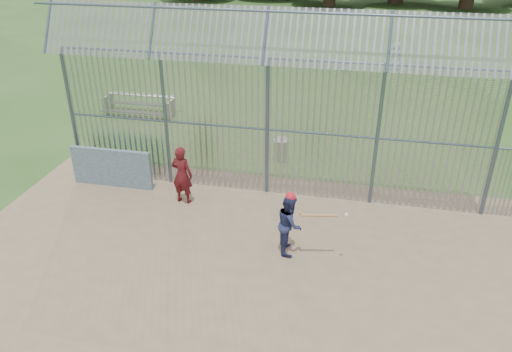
% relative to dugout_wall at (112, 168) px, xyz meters
% --- Properties ---
extents(ground, '(120.00, 120.00, 0.00)m').
position_rel_dugout_wall_xyz_m(ground, '(4.60, -2.90, -0.62)').
color(ground, '#2D511E').
rests_on(ground, ground).
extents(dirt_infield, '(14.00, 10.00, 0.02)m').
position_rel_dugout_wall_xyz_m(dirt_infield, '(4.60, -3.40, -0.61)').
color(dirt_infield, '#756047').
rests_on(dirt_infield, ground).
extents(dugout_wall, '(2.50, 0.12, 1.20)m').
position_rel_dugout_wall_xyz_m(dugout_wall, '(0.00, 0.00, 0.00)').
color(dugout_wall, '#38566B').
rests_on(dugout_wall, dirt_infield).
extents(batter, '(0.69, 0.82, 1.51)m').
position_rel_dugout_wall_xyz_m(batter, '(5.69, -2.16, 0.16)').
color(batter, navy).
rests_on(batter, dirt_infield).
extents(onlooker, '(0.67, 0.49, 1.70)m').
position_rel_dugout_wall_xyz_m(onlooker, '(2.39, -0.45, 0.25)').
color(onlooker, maroon).
rests_on(onlooker, dirt_infield).
extents(bg_kid_standing, '(0.86, 0.81, 1.49)m').
position_rel_dugout_wall_xyz_m(bg_kid_standing, '(8.73, 15.02, 0.12)').
color(bg_kid_standing, gray).
rests_on(bg_kid_standing, ground).
extents(bg_kid_seated, '(0.52, 0.41, 0.82)m').
position_rel_dugout_wall_xyz_m(bg_kid_seated, '(6.13, 14.29, -0.21)').
color(bg_kid_seated, slate).
rests_on(bg_kid_seated, ground).
extents(batting_gear, '(1.47, 0.41, 0.48)m').
position_rel_dugout_wall_xyz_m(batting_gear, '(5.88, -2.20, 0.81)').
color(batting_gear, red).
rests_on(batting_gear, ground).
extents(trash_can, '(0.56, 0.56, 0.82)m').
position_rel_dugout_wall_xyz_m(trash_can, '(4.66, 2.87, -0.24)').
color(trash_can, '#93959B').
rests_on(trash_can, ground).
extents(bleacher, '(3.00, 0.95, 0.72)m').
position_rel_dugout_wall_xyz_m(bleacher, '(-1.78, 5.99, -0.21)').
color(bleacher, slate).
rests_on(bleacher, ground).
extents(backstop_fence, '(20.09, 0.81, 5.30)m').
position_rel_dugout_wall_xyz_m(backstop_fence, '(6.41, 0.53, 1.74)').
color(backstop_fence, '#47566B').
rests_on(backstop_fence, ground).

